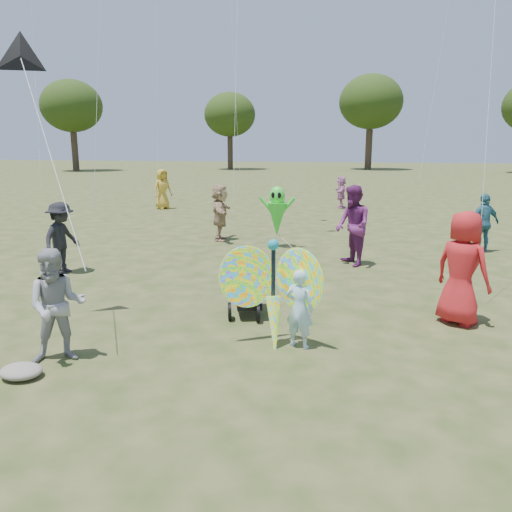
{
  "coord_description": "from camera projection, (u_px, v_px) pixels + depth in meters",
  "views": [
    {
      "loc": [
        1.43,
        -6.22,
        2.86
      ],
      "look_at": [
        -0.2,
        1.5,
        1.1
      ],
      "focal_mm": 35.0,
      "sensor_mm": 36.0,
      "label": 1
    }
  ],
  "objects": [
    {
      "name": "ground",
      "position": [
        248.0,
        358.0,
        6.85
      ],
      "size": [
        160.0,
        160.0,
        0.0
      ],
      "primitive_type": "plane",
      "color": "#51592B",
      "rests_on": "ground"
    },
    {
      "name": "crowd_b",
      "position": [
        62.0,
        238.0,
        11.22
      ],
      "size": [
        0.71,
        1.11,
        1.62
      ],
      "primitive_type": "imported",
      "rotation": [
        0.0,
        0.0,
        1.46
      ],
      "color": "black",
      "rests_on": "ground"
    },
    {
      "name": "jogging_stroller",
      "position": [
        249.0,
        279.0,
        8.54
      ],
      "size": [
        0.7,
        1.12,
        1.09
      ],
      "rotation": [
        0.0,
        0.0,
        0.31
      ],
      "color": "black",
      "rests_on": "ground"
    },
    {
      "name": "alien_kite",
      "position": [
        277.0,
        213.0,
        14.06
      ],
      "size": [
        1.12,
        0.69,
        1.74
      ],
      "color": "#37E435",
      "rests_on": "ground"
    },
    {
      "name": "crowd_e",
      "position": [
        353.0,
        226.0,
        11.93
      ],
      "size": [
        1.08,
        1.17,
        1.94
      ],
      "primitive_type": "imported",
      "rotation": [
        0.0,
        0.0,
        5.18
      ],
      "color": "#6A2365",
      "rests_on": "ground"
    },
    {
      "name": "crowd_a",
      "position": [
        462.0,
        268.0,
        7.99
      ],
      "size": [
        1.07,
        1.03,
        1.85
      ],
      "primitive_type": "imported",
      "rotation": [
        0.0,
        0.0,
        2.45
      ],
      "color": "red",
      "rests_on": "ground"
    },
    {
      "name": "child_girl",
      "position": [
        299.0,
        309.0,
        7.1
      ],
      "size": [
        0.49,
        0.4,
        1.16
      ],
      "primitive_type": "imported",
      "rotation": [
        0.0,
        0.0,
        2.83
      ],
      "color": "#AADCF1",
      "rests_on": "ground"
    },
    {
      "name": "crowd_c",
      "position": [
        484.0,
        223.0,
        13.46
      ],
      "size": [
        1.01,
        0.79,
        1.6
      ],
      "primitive_type": "imported",
      "rotation": [
        0.0,
        0.0,
        3.64
      ],
      "color": "teal",
      "rests_on": "ground"
    },
    {
      "name": "butterfly_kite",
      "position": [
        273.0,
        292.0,
        7.15
      ],
      "size": [
        1.74,
        0.75,
        1.77
      ],
      "color": "orange",
      "rests_on": "ground"
    },
    {
      "name": "grey_bag",
      "position": [
        21.0,
        371.0,
        6.26
      ],
      "size": [
        0.54,
        0.44,
        0.17
      ],
      "primitive_type": "ellipsoid",
      "color": "gray",
      "rests_on": "ground"
    },
    {
      "name": "adult_man",
      "position": [
        57.0,
        306.0,
        6.61
      ],
      "size": [
        0.94,
        0.86,
        1.55
      ],
      "primitive_type": "imported",
      "rotation": [
        0.0,
        0.0,
        0.47
      ],
      "color": "#999A9F",
      "rests_on": "ground"
    },
    {
      "name": "delta_kite_rig",
      "position": [
        21.0,
        59.0,
        7.46
      ],
      "size": [
        2.07,
        1.65,
        3.32
      ],
      "color": "black",
      "rests_on": "ground"
    },
    {
      "name": "crowd_d",
      "position": [
        220.0,
        213.0,
        15.12
      ],
      "size": [
        0.78,
        1.65,
        1.71
      ],
      "primitive_type": "imported",
      "rotation": [
        0.0,
        0.0,
        1.75
      ],
      "color": "tan",
      "rests_on": "ground"
    },
    {
      "name": "crowd_g",
      "position": [
        162.0,
        189.0,
        22.59
      ],
      "size": [
        0.98,
        1.05,
        1.8
      ],
      "primitive_type": "imported",
      "rotation": [
        0.0,
        0.0,
        0.94
      ],
      "color": "gold",
      "rests_on": "ground"
    },
    {
      "name": "tree_line",
      "position": [
        390.0,
        102.0,
        47.57
      ],
      "size": [
        91.78,
        33.6,
        10.79
      ],
      "color": "#3A2D21",
      "rests_on": "ground"
    },
    {
      "name": "crowd_j",
      "position": [
        341.0,
        192.0,
        22.99
      ],
      "size": [
        0.58,
        1.4,
        1.46
      ],
      "primitive_type": "imported",
      "rotation": [
        0.0,
        0.0,
        4.83
      ],
      "color": "#C470AD",
      "rests_on": "ground"
    }
  ]
}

